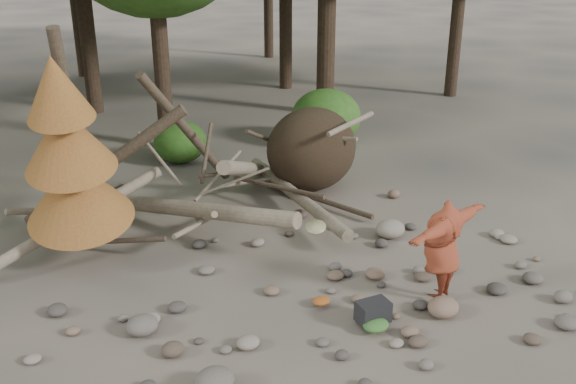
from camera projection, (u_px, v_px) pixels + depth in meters
ground at (331, 299)px, 10.72m from camera, size 120.00×120.00×0.00m
deadfall_pile at (292, 156)px, 14.68m from camera, size 8.55×5.24×3.30m
dead_conifer at (70, 158)px, 10.98m from camera, size 2.06×2.16×4.35m
bush_mid at (180, 142)px, 16.98m from camera, size 1.40×1.40×1.12m
bush_right at (326, 117)px, 18.39m from camera, size 2.00×2.00×1.60m
frisbee_thrower at (442, 249)px, 10.37m from camera, size 3.56×1.04×1.77m
backpack at (373, 315)px, 9.97m from camera, size 0.54×0.40×0.33m
cloth_green at (376, 328)px, 9.80m from camera, size 0.42×0.35×0.16m
cloth_orange at (321, 303)px, 10.49m from camera, size 0.31×0.25×0.11m
boulder_front_left at (214, 381)px, 8.50m from camera, size 0.55×0.50×0.33m
boulder_front_right at (443, 307)px, 10.20m from camera, size 0.52×0.47×0.31m
boulder_mid_right at (390, 229)px, 12.85m from camera, size 0.60×0.54×0.36m
boulder_mid_left at (142, 325)px, 9.74m from camera, size 0.50×0.45×0.30m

